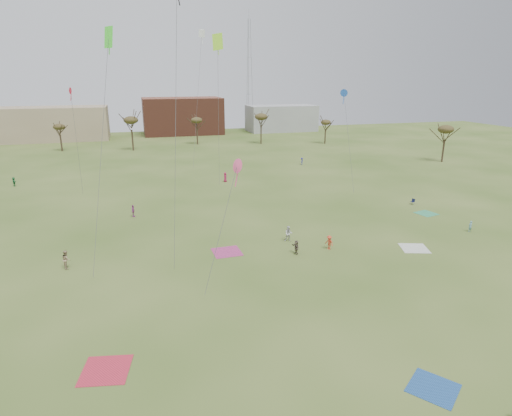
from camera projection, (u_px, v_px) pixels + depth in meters
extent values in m
plane|color=#36531A|center=(296.00, 313.00, 35.00)|extent=(260.00, 260.00, 0.00)
imported|color=tan|center=(66.00, 259.00, 42.96)|extent=(0.89, 1.05, 1.91)
imported|color=brown|center=(296.00, 247.00, 46.48)|extent=(0.56, 1.47, 1.56)
imported|color=#D14127|center=(329.00, 242.00, 47.73)|extent=(1.00, 1.21, 1.63)
imported|color=#6398A6|center=(470.00, 226.00, 53.20)|extent=(0.55, 0.39, 1.41)
imported|color=#AE4898|center=(133.00, 211.00, 58.82)|extent=(0.61, 1.07, 1.72)
imported|color=#BDBDBD|center=(289.00, 234.00, 50.04)|extent=(1.09, 0.96, 1.87)
imported|color=#27753D|center=(14.00, 182.00, 75.49)|extent=(1.02, 1.58, 1.63)
imported|color=#981A42|center=(225.00, 177.00, 78.57)|extent=(0.84, 1.02, 1.78)
imported|color=navy|center=(302.00, 161.00, 94.32)|extent=(1.00, 1.12, 1.51)
cube|color=#C4273C|center=(106.00, 370.00, 28.13)|extent=(3.60, 3.60, 0.03)
cube|color=#214F92|center=(433.00, 388.00, 26.51)|extent=(3.87, 3.87, 0.03)
cube|color=silver|center=(414.00, 248.00, 48.19)|extent=(3.68, 3.68, 0.03)
cube|color=#B13674|center=(227.00, 252.00, 47.18)|extent=(3.15, 3.15, 0.03)
cube|color=#379967|center=(426.00, 214.00, 60.48)|extent=(3.09, 3.09, 0.03)
cube|color=#121733|center=(413.00, 202.00, 64.69)|extent=(0.67, 0.67, 0.04)
cube|color=#121733|center=(413.00, 200.00, 64.77)|extent=(0.34, 0.51, 0.44)
cube|color=#94E325|center=(218.00, 42.00, 67.20)|extent=(1.29, 1.29, 2.53)
cube|color=#94E325|center=(218.00, 48.00, 67.46)|extent=(0.08, 0.08, 2.27)
cylinder|color=#4C4C51|center=(219.00, 116.00, 70.17)|extent=(0.53, 0.85, 23.07)
cube|color=white|center=(202.00, 33.00, 84.63)|extent=(0.85, 0.85, 1.45)
cube|color=white|center=(202.00, 38.00, 84.88)|extent=(0.08, 0.08, 2.17)
cylinder|color=#4C4C51|center=(197.00, 101.00, 85.94)|extent=(3.52, 4.57, 26.07)
cylinder|color=#4C4C51|center=(176.00, 133.00, 39.20)|extent=(2.09, 3.86, 25.58)
cone|color=red|center=(71.00, 91.00, 62.75)|extent=(0.98, 0.07, 0.98)
cube|color=red|center=(71.00, 95.00, 62.93)|extent=(0.08, 0.08, 1.61)
cylinder|color=#4C4C51|center=(77.00, 144.00, 65.18)|extent=(0.12, 0.29, 15.78)
cube|color=#3BEA29|center=(109.00, 37.00, 39.17)|extent=(0.97, 0.97, 1.91)
cube|color=#3BEA29|center=(109.00, 45.00, 39.37)|extent=(0.08, 0.08, 1.72)
cylinder|color=#4C4C51|center=(101.00, 157.00, 39.16)|extent=(3.22, 5.97, 21.24)
cone|color=#E14776|center=(237.00, 166.00, 35.68)|extent=(1.24, 0.09, 1.24)
cube|color=#E14776|center=(237.00, 175.00, 35.92)|extent=(0.08, 0.08, 2.03)
cylinder|color=#4C4C51|center=(221.00, 231.00, 35.86)|extent=(3.51, 2.07, 10.58)
cone|color=blue|center=(344.00, 93.00, 68.94)|extent=(1.23, 0.09, 1.23)
cube|color=blue|center=(344.00, 98.00, 69.17)|extent=(0.08, 0.08, 2.01)
cylinder|color=#4C4C51|center=(349.00, 142.00, 68.41)|extent=(0.36, 6.00, 15.27)
cylinder|color=#3A2B1E|center=(61.00, 143.00, 110.90)|extent=(0.40, 0.40, 4.32)
ellipsoid|color=#473D1E|center=(59.00, 127.00, 109.67)|extent=(3.02, 3.02, 1.58)
cylinder|color=#3A2B1E|center=(133.00, 140.00, 111.83)|extent=(0.40, 0.40, 5.40)
ellipsoid|color=#473D1E|center=(131.00, 120.00, 110.29)|extent=(3.78, 3.78, 1.98)
cylinder|color=#3A2B1E|center=(197.00, 136.00, 122.21)|extent=(0.40, 0.40, 4.68)
ellipsoid|color=#473D1E|center=(197.00, 120.00, 120.88)|extent=(3.28, 3.28, 1.72)
cylinder|color=#3A2B1E|center=(261.00, 135.00, 123.21)|extent=(0.40, 0.40, 5.28)
ellipsoid|color=#473D1E|center=(261.00, 117.00, 121.71)|extent=(3.70, 3.70, 1.94)
cylinder|color=#3A2B1E|center=(325.00, 136.00, 123.54)|extent=(0.40, 0.40, 4.20)
ellipsoid|color=#473D1E|center=(326.00, 122.00, 122.34)|extent=(2.94, 2.94, 1.54)
cylinder|color=#3A2B1E|center=(443.00, 151.00, 96.82)|extent=(0.40, 0.40, 5.04)
ellipsoid|color=#473D1E|center=(446.00, 129.00, 95.38)|extent=(3.53, 3.53, 1.85)
cube|color=#937F60|center=(53.00, 124.00, 129.86)|extent=(32.00, 14.00, 10.00)
cube|color=brown|center=(183.00, 116.00, 144.74)|extent=(26.00, 16.00, 12.00)
cube|color=gray|center=(281.00, 118.00, 152.60)|extent=(24.00, 12.00, 9.00)
cylinder|color=#9EA3A8|center=(252.00, 76.00, 152.35)|extent=(0.16, 0.16, 38.00)
cylinder|color=#9EA3A8|center=(247.00, 76.00, 152.71)|extent=(0.16, 0.16, 38.00)
cylinder|color=#9EA3A8|center=(249.00, 76.00, 151.28)|extent=(0.16, 0.16, 38.00)
cylinder|color=#9EA3A8|center=(249.00, 14.00, 146.07)|extent=(0.10, 0.10, 3.00)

